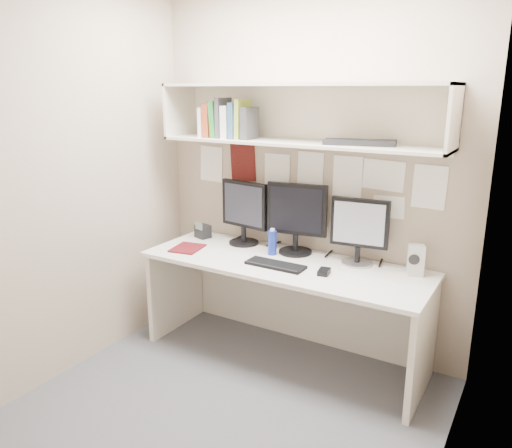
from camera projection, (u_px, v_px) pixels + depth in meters
The scene contains 19 objects.
floor at pixel (234, 403), 3.09m from camera, with size 2.40×2.00×0.01m, color #4A4A4F.
wall_back at pixel (308, 173), 3.58m from camera, with size 2.40×0.02×2.60m, color gray.
wall_front at pixel (88, 245), 1.92m from camera, with size 2.40×0.02×2.60m, color gray.
wall_left at pixel (82, 179), 3.34m from camera, with size 0.02×2.00×2.60m, color gray.
wall_right at pixel (462, 228), 2.16m from camera, with size 0.02×2.00×2.60m, color gray.
desk at pixel (284, 310), 3.54m from camera, with size 2.00×0.70×0.73m.
overhead_hutch at pixel (301, 114), 3.35m from camera, with size 2.00×0.38×0.40m.
pinned_papers at pixel (308, 180), 3.59m from camera, with size 1.92×0.01×0.48m, color white, non-canonical shape.
monitor_left at pixel (244, 210), 3.78m from camera, with size 0.42×0.23×0.48m.
monitor_center at pixel (297, 216), 3.56m from camera, with size 0.44×0.24×0.51m.
monitor_right at pixel (359, 229), 3.34m from camera, with size 0.39×0.21×0.45m.
keyboard at pixel (275, 265), 3.35m from camera, with size 0.41×0.15×0.02m, color black.
mouse at pixel (324, 272), 3.20m from camera, with size 0.07×0.11×0.03m, color black.
speaker at pixel (416, 260), 3.18m from camera, with size 0.12×0.13×0.20m.
blue_bottle at pixel (272, 242), 3.57m from camera, with size 0.06×0.06×0.19m.
maroon_notebook at pixel (187, 248), 3.71m from camera, with size 0.20×0.24×0.01m, color #530E13.
desk_phone at pixel (203, 231), 3.98m from camera, with size 0.13×0.13×0.14m.
book_stack at pixel (228, 121), 3.56m from camera, with size 0.42×0.17×0.28m.
hutch_tray at pixel (360, 142), 3.15m from camera, with size 0.45×0.17×0.03m, color black.
Camera 1 is at (1.50, -2.24, 1.88)m, focal length 35.00 mm.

